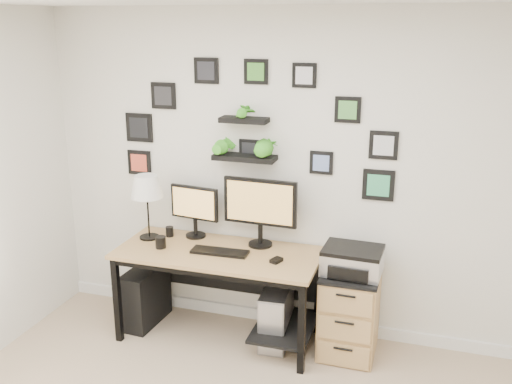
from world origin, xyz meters
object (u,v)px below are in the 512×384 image
at_px(pc_tower_black, 146,296).
at_px(pc_tower_grey, 276,316).
at_px(mug, 161,242).
at_px(printer, 352,260).
at_px(file_cabinet, 349,312).
at_px(monitor_left, 195,208).
at_px(monitor_right, 260,207).
at_px(desk, 224,264).
at_px(table_lamp, 147,188).

height_order(pc_tower_black, pc_tower_grey, pc_tower_black).
bearing_deg(mug, printer, 5.92).
relative_size(file_cabinet, printer, 1.50).
bearing_deg(monitor_left, monitor_right, -2.94).
relative_size(monitor_right, pc_tower_grey, 1.24).
distance_m(monitor_left, file_cabinet, 1.50).
xyz_separation_m(pc_tower_grey, file_cabinet, (0.57, 0.04, 0.10)).
height_order(desk, table_lamp, table_lamp).
bearing_deg(pc_tower_black, monitor_right, 14.04).
distance_m(pc_tower_black, pc_tower_grey, 1.15).
distance_m(mug, pc_tower_black, 0.60).
relative_size(monitor_right, pc_tower_black, 1.22).
height_order(monitor_left, pc_tower_grey, monitor_left).
bearing_deg(printer, mug, -174.08).
relative_size(pc_tower_black, file_cabinet, 0.73).
xyz_separation_m(table_lamp, mug, (0.19, -0.17, -0.39)).
relative_size(table_lamp, printer, 1.20).
distance_m(pc_tower_grey, file_cabinet, 0.58).
distance_m(desk, mug, 0.53).
bearing_deg(file_cabinet, mug, -173.70).
relative_size(desk, monitor_right, 2.67).
bearing_deg(file_cabinet, monitor_left, 173.89).
bearing_deg(pc_tower_grey, pc_tower_black, -178.91).
bearing_deg(desk, mug, -167.81).
distance_m(desk, file_cabinet, 1.04).
xyz_separation_m(pc_tower_black, file_cabinet, (1.72, 0.06, 0.09)).
bearing_deg(file_cabinet, desk, -176.67).
bearing_deg(pc_tower_black, pc_tower_grey, 4.86).
relative_size(monitor_left, file_cabinet, 0.65).
xyz_separation_m(monitor_right, mug, (-0.74, -0.28, -0.28)).
height_order(monitor_left, mug, monitor_left).
relative_size(monitor_left, printer, 0.98).
bearing_deg(desk, pc_tower_black, -179.71).
distance_m(file_cabinet, printer, 0.43).
bearing_deg(desk, monitor_left, 148.62).
height_order(mug, pc_tower_black, mug).
xyz_separation_m(desk, pc_tower_black, (-0.72, -0.00, -0.38)).
bearing_deg(table_lamp, monitor_left, 21.35).
xyz_separation_m(table_lamp, file_cabinet, (1.68, -0.00, -0.85)).
xyz_separation_m(mug, pc_tower_black, (-0.22, 0.10, -0.55)).
height_order(desk, pc_tower_grey, desk).
bearing_deg(monitor_right, printer, -9.16).
xyz_separation_m(table_lamp, printer, (1.69, -0.01, -0.41)).
bearing_deg(pc_tower_grey, monitor_left, 166.50).
height_order(desk, mug, mug).
bearing_deg(file_cabinet, monitor_right, 171.51).
height_order(monitor_right, table_lamp, monitor_right).
xyz_separation_m(monitor_left, monitor_right, (0.57, -0.03, 0.07)).
height_order(monitor_right, mug, monitor_right).
height_order(desk, printer, printer).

